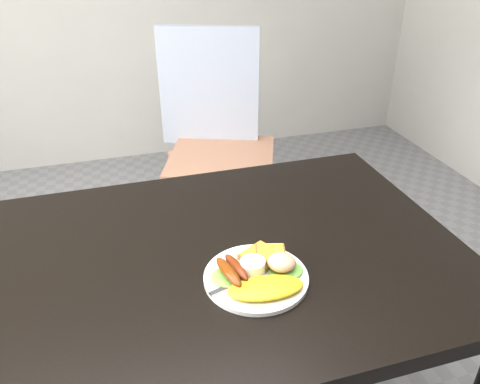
{
  "coord_description": "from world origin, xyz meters",
  "views": [
    {
      "loc": [
        -0.18,
        -0.86,
        1.41
      ],
      "look_at": [
        0.08,
        0.0,
        0.9
      ],
      "focal_mm": 35.0,
      "sensor_mm": 36.0,
      "label": 1
    }
  ],
  "objects_px": {
    "person": "(138,188)",
    "plate": "(256,277)",
    "dining_chair": "(222,160)",
    "dining_table": "(209,260)"
  },
  "relations": [
    {
      "from": "person",
      "to": "plate",
      "type": "height_order",
      "value": "person"
    },
    {
      "from": "dining_chair",
      "to": "plate",
      "type": "bearing_deg",
      "value": -79.7
    },
    {
      "from": "dining_chair",
      "to": "dining_table",
      "type": "bearing_deg",
      "value": -84.76
    },
    {
      "from": "person",
      "to": "plate",
      "type": "xyz_separation_m",
      "value": [
        0.19,
        -0.64,
        0.09
      ]
    },
    {
      "from": "dining_table",
      "to": "dining_chair",
      "type": "height_order",
      "value": "dining_table"
    },
    {
      "from": "dining_chair",
      "to": "person",
      "type": "distance_m",
      "value": 0.73
    },
    {
      "from": "dining_table",
      "to": "person",
      "type": "height_order",
      "value": "person"
    },
    {
      "from": "plate",
      "to": "dining_table",
      "type": "bearing_deg",
      "value": 123.01
    },
    {
      "from": "dining_table",
      "to": "dining_chair",
      "type": "relative_size",
      "value": 2.5
    },
    {
      "from": "dining_chair",
      "to": "person",
      "type": "relative_size",
      "value": 0.36
    }
  ]
}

